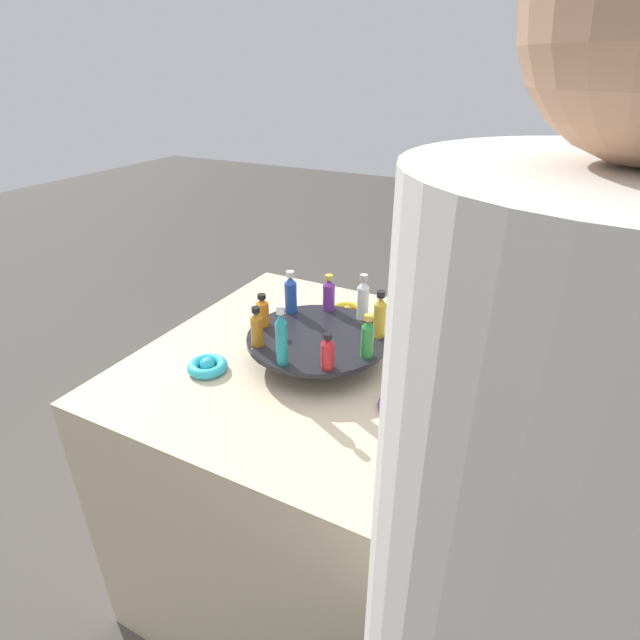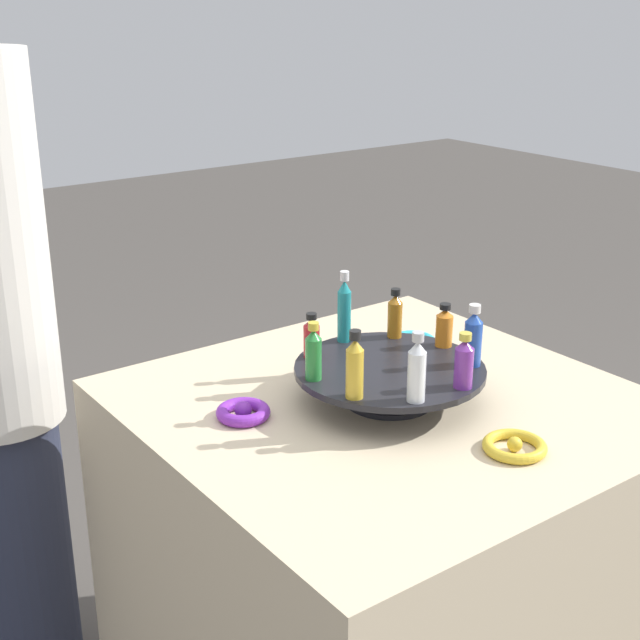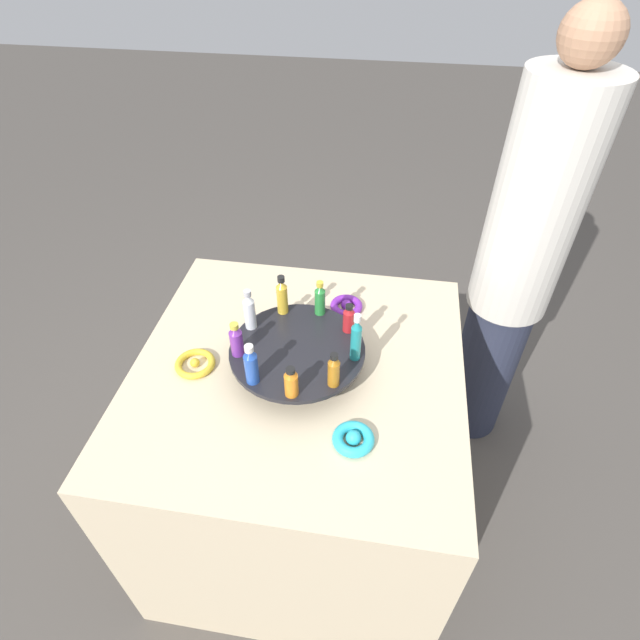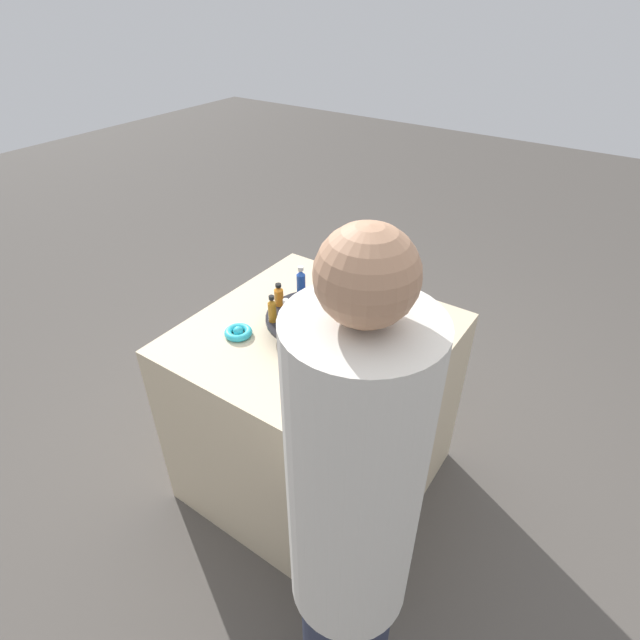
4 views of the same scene
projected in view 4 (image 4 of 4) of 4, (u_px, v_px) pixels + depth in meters
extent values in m
plane|color=#4C4742|center=(317.00, 474.00, 2.22)|extent=(12.00, 12.00, 0.00)
cube|color=beige|center=(317.00, 411.00, 2.00)|extent=(0.88, 0.88, 0.79)
cylinder|color=black|center=(316.00, 331.00, 1.77)|extent=(0.17, 0.17, 0.01)
cylinder|color=black|center=(316.00, 324.00, 1.75)|extent=(0.09, 0.09, 0.05)
cylinder|color=black|center=(316.00, 317.00, 1.74)|extent=(0.35, 0.35, 0.01)
cylinder|color=#B21E23|center=(317.00, 334.00, 1.59)|extent=(0.03, 0.03, 0.06)
cone|color=#B21E23|center=(317.00, 325.00, 1.57)|extent=(0.03, 0.03, 0.01)
cylinder|color=black|center=(317.00, 322.00, 1.56)|extent=(0.02, 0.02, 0.01)
cylinder|color=#288438|center=(346.00, 326.00, 1.62)|extent=(0.03, 0.03, 0.08)
cone|color=#288438|center=(347.00, 314.00, 1.59)|extent=(0.03, 0.03, 0.02)
cylinder|color=gold|center=(347.00, 310.00, 1.58)|extent=(0.02, 0.02, 0.01)
cylinder|color=gold|center=(360.00, 309.00, 1.69)|extent=(0.03, 0.03, 0.09)
cone|color=gold|center=(360.00, 296.00, 1.66)|extent=(0.03, 0.03, 0.02)
cylinder|color=black|center=(361.00, 291.00, 1.65)|extent=(0.02, 0.02, 0.02)
cylinder|color=silver|center=(352.00, 293.00, 1.77)|extent=(0.03, 0.03, 0.09)
cone|color=silver|center=(353.00, 280.00, 1.74)|extent=(0.03, 0.03, 0.02)
cylinder|color=#B2B2B7|center=(353.00, 276.00, 1.73)|extent=(0.02, 0.02, 0.02)
cylinder|color=#702D93|center=(329.00, 286.00, 1.83)|extent=(0.03, 0.03, 0.07)
cone|color=#702D93|center=(329.00, 275.00, 1.80)|extent=(0.03, 0.03, 0.02)
cylinder|color=gold|center=(329.00, 272.00, 1.80)|extent=(0.02, 0.02, 0.01)
cylinder|color=#234CAD|center=(301.00, 285.00, 1.82)|extent=(0.03, 0.03, 0.08)
cone|color=#234CAD|center=(301.00, 273.00, 1.79)|extent=(0.03, 0.03, 0.02)
cylinder|color=silver|center=(301.00, 269.00, 1.79)|extent=(0.02, 0.02, 0.02)
cylinder|color=orange|center=(279.00, 297.00, 1.77)|extent=(0.03, 0.03, 0.06)
cone|color=orange|center=(278.00, 288.00, 1.75)|extent=(0.03, 0.03, 0.01)
cylinder|color=black|center=(278.00, 285.00, 1.75)|extent=(0.02, 0.02, 0.01)
cylinder|color=#AD6B19|center=(272.00, 312.00, 1.69)|extent=(0.03, 0.03, 0.07)
cone|color=#AD6B19|center=(272.00, 301.00, 1.66)|extent=(0.03, 0.03, 0.02)
cylinder|color=black|center=(271.00, 298.00, 1.65)|extent=(0.02, 0.02, 0.01)
cylinder|color=teal|center=(287.00, 323.00, 1.61)|extent=(0.03, 0.03, 0.10)
cone|color=teal|center=(286.00, 307.00, 1.57)|extent=(0.03, 0.03, 0.02)
cylinder|color=silver|center=(286.00, 302.00, 1.56)|extent=(0.02, 0.02, 0.02)
torus|color=purple|center=(364.00, 371.00, 1.58)|extent=(0.10, 0.10, 0.02)
sphere|color=purple|center=(364.00, 370.00, 1.58)|extent=(0.03, 0.03, 0.03)
torus|color=gold|center=(347.00, 293.00, 1.97)|extent=(0.11, 0.11, 0.02)
sphere|color=gold|center=(347.00, 293.00, 1.97)|extent=(0.03, 0.03, 0.03)
torus|color=#2DB7CC|center=(238.00, 332.00, 1.75)|extent=(0.10, 0.10, 0.03)
sphere|color=#2DB7CC|center=(238.00, 331.00, 1.75)|extent=(0.04, 0.04, 0.04)
cylinder|color=beige|center=(354.00, 480.00, 0.96)|extent=(0.27, 0.27, 0.75)
sphere|color=#A87A5B|center=(367.00, 276.00, 0.70)|extent=(0.16, 0.16, 0.16)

